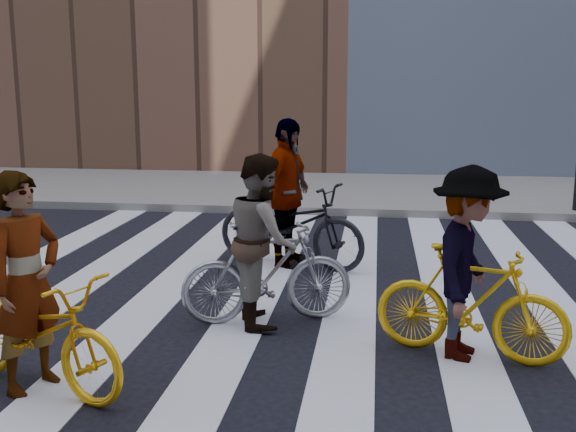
% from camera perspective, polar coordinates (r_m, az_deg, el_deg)
% --- Properties ---
extents(ground, '(100.00, 100.00, 0.00)m').
position_cam_1_polar(ground, '(7.65, 1.22, -7.21)').
color(ground, black).
rests_on(ground, ground).
extents(sidewalk_far, '(100.00, 5.00, 0.15)m').
position_cam_1_polar(sidewalk_far, '(14.92, 4.44, 2.10)').
color(sidewalk_far, gray).
rests_on(sidewalk_far, ground).
extents(zebra_crosswalk, '(8.25, 10.00, 0.01)m').
position_cam_1_polar(zebra_crosswalk, '(7.65, 1.22, -7.16)').
color(zebra_crosswalk, silver).
rests_on(zebra_crosswalk, ground).
extents(bike_yellow_left, '(1.94, 1.29, 0.96)m').
position_cam_1_polar(bike_yellow_left, '(5.76, -20.53, -9.10)').
color(bike_yellow_left, '#FFB20E').
rests_on(bike_yellow_left, ground).
extents(bike_silver_mid, '(1.81, 0.99, 1.05)m').
position_cam_1_polar(bike_silver_mid, '(6.85, -1.78, -4.81)').
color(bike_silver_mid, '#96979F').
rests_on(bike_silver_mid, ground).
extents(bike_yellow_right, '(1.76, 0.94, 1.02)m').
position_cam_1_polar(bike_yellow_right, '(6.20, 15.20, -7.09)').
color(bike_yellow_right, yellow).
rests_on(bike_yellow_right, ground).
extents(bike_dark_rear, '(2.27, 1.44, 1.13)m').
position_cam_1_polar(bike_dark_rear, '(8.96, 0.18, -0.73)').
color(bike_dark_rear, black).
rests_on(bike_dark_rear, ground).
extents(rider_left, '(0.63, 0.75, 1.76)m').
position_cam_1_polar(rider_left, '(5.67, -21.25, -5.27)').
color(rider_left, slate).
rests_on(rider_left, ground).
extents(rider_mid, '(0.88, 1.00, 1.74)m').
position_cam_1_polar(rider_mid, '(6.77, -2.21, -2.00)').
color(rider_mid, slate).
rests_on(rider_mid, ground).
extents(rider_right, '(0.93, 1.25, 1.72)m').
position_cam_1_polar(rider_right, '(6.09, 14.90, -3.93)').
color(rider_right, slate).
rests_on(rider_right, ground).
extents(rider_rear, '(0.85, 1.25, 1.97)m').
position_cam_1_polar(rider_rear, '(8.89, -0.14, 1.94)').
color(rider_rear, slate).
rests_on(rider_rear, ground).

